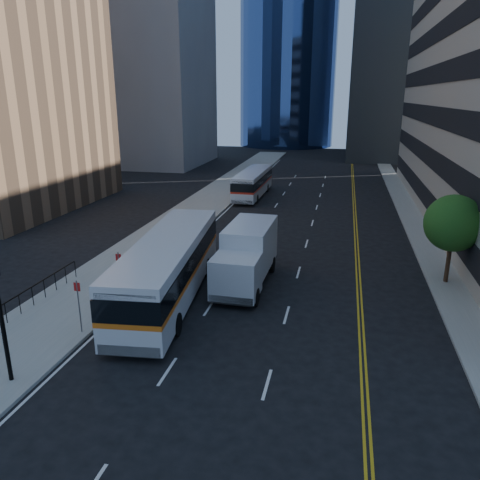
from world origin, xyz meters
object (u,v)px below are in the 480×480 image
Objects in this scene: street_tree at (454,223)px; lamp_post at (1,318)px; box_truck at (247,255)px; bus_front at (169,267)px; bus_rear at (253,183)px.

lamp_post is at bearing -142.13° from street_tree.
bus_front is at bearing -140.10° from box_truck.
bus_rear is 24.69m from box_truck.
street_tree is 26.89m from bus_rear.
lamp_post is at bearing -116.06° from bus_front.
box_truck is at bearing -167.43° from street_tree.
bus_front is 1.24× the size of bus_rear.
street_tree is at bearing 14.04° from bus_front.
bus_front and box_truck have the same top height.
street_tree is 15.89m from bus_front.
lamp_post reaches higher than bus_front.
bus_rear is (-15.60, 21.79, -2.14)m from street_tree.
lamp_post is 35.89m from bus_rear.
box_truck is (6.74, 11.49, -0.95)m from lamp_post.
lamp_post is 13.35m from box_truck.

